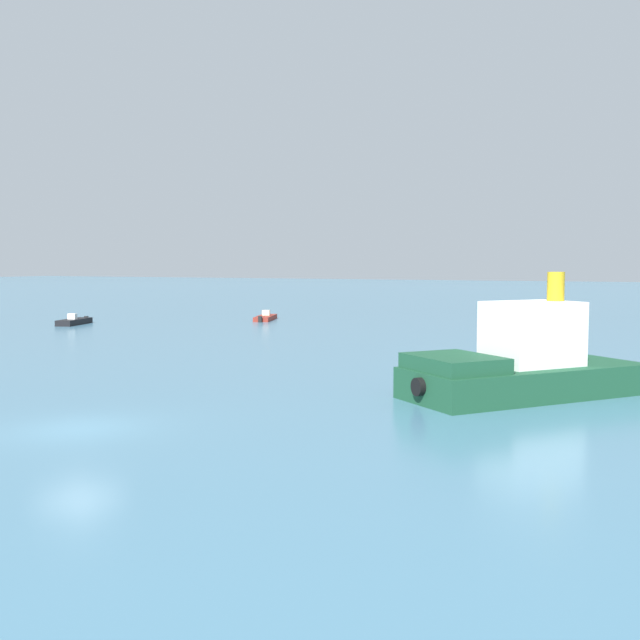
{
  "coord_description": "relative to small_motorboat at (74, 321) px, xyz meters",
  "views": [
    {
      "loc": [
        17.38,
        -18.76,
        5.48
      ],
      "look_at": [
        -5.68,
        31.23,
        1.2
      ],
      "focal_mm": 42.28,
      "sensor_mm": 36.0,
      "label": 1
    }
  ],
  "objects": [
    {
      "name": "ground_plane",
      "position": [
        29.51,
        -31.68,
        -0.27
      ],
      "size": [
        400.0,
        400.0,
        0.0
      ],
      "primitive_type": "plane",
      "color": "teal"
    },
    {
      "name": "tugboat",
      "position": [
        41.65,
        -19.45,
        1.02
      ],
      "size": [
        9.52,
        10.35,
        5.05
      ],
      "color": "#19472D",
      "rests_on": "ground"
    },
    {
      "name": "fishing_skiff",
      "position": [
        12.72,
        11.4,
        -0.04
      ],
      "size": [
        2.93,
        5.34,
        0.91
      ],
      "color": "maroon",
      "rests_on": "ground"
    },
    {
      "name": "small_motorboat",
      "position": [
        0.0,
        0.0,
        0.0
      ],
      "size": [
        2.5,
        4.62,
        0.99
      ],
      "color": "black",
      "rests_on": "ground"
    }
  ]
}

